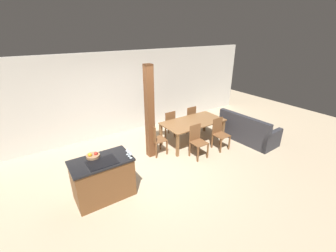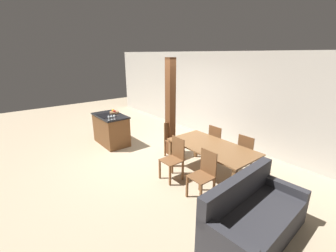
{
  "view_description": "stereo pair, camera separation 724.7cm",
  "coord_description": "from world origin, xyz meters",
  "px_view_note": "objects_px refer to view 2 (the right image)",
  "views": [
    {
      "loc": [
        -2.45,
        -4.34,
        3.33
      ],
      "look_at": [
        0.6,
        0.2,
        0.95
      ],
      "focal_mm": 24.0,
      "sensor_mm": 36.0,
      "label": 1
    },
    {
      "loc": [
        4.65,
        -3.05,
        2.63
      ],
      "look_at": [
        0.6,
        0.2,
        0.95
      ],
      "focal_mm": 24.0,
      "sensor_mm": 36.0,
      "label": 2
    }
  ],
  "objects_px": {
    "fruit_bowl": "(114,112)",
    "dining_chair_far_right": "(247,153)",
    "dining_table": "(212,149)",
    "dining_chair_near_right": "(204,174)",
    "dining_chair_near_left": "(174,158)",
    "dining_chair_far_left": "(217,142)",
    "wine_glass_near": "(109,116)",
    "wine_glass_far": "(114,115)",
    "couch": "(254,218)",
    "wine_glass_middle": "(111,116)",
    "dining_chair_head_end": "(173,139)",
    "timber_post": "(170,108)",
    "kitchen_island": "(111,129)"
  },
  "relations": [
    {
      "from": "kitchen_island",
      "to": "dining_chair_near_left",
      "type": "bearing_deg",
      "value": 3.71
    },
    {
      "from": "dining_chair_head_end",
      "to": "dining_chair_near_right",
      "type": "bearing_deg",
      "value": -112.12
    },
    {
      "from": "dining_table",
      "to": "timber_post",
      "type": "bearing_deg",
      "value": 178.38
    },
    {
      "from": "dining_chair_near_left",
      "to": "dining_chair_near_right",
      "type": "relative_size",
      "value": 1.0
    },
    {
      "from": "dining_chair_far_right",
      "to": "wine_glass_middle",
      "type": "bearing_deg",
      "value": 30.64
    },
    {
      "from": "couch",
      "to": "dining_chair_near_left",
      "type": "bearing_deg",
      "value": 82.88
    },
    {
      "from": "dining_chair_far_left",
      "to": "wine_glass_far",
      "type": "bearing_deg",
      "value": 38.27
    },
    {
      "from": "fruit_bowl",
      "to": "dining_chair_near_left",
      "type": "xyz_separation_m",
      "value": [
        2.82,
        -0.01,
        -0.46
      ]
    },
    {
      "from": "couch",
      "to": "dining_chair_far_left",
      "type": "bearing_deg",
      "value": 48.56
    },
    {
      "from": "dining_table",
      "to": "dining_chair_near_right",
      "type": "height_order",
      "value": "dining_chair_near_right"
    },
    {
      "from": "dining_table",
      "to": "dining_chair_head_end",
      "type": "relative_size",
      "value": 2.08
    },
    {
      "from": "wine_glass_middle",
      "to": "dining_chair_near_right",
      "type": "bearing_deg",
      "value": 6.95
    },
    {
      "from": "couch",
      "to": "dining_chair_near_right",
      "type": "bearing_deg",
      "value": 79.88
    },
    {
      "from": "wine_glass_near",
      "to": "dining_chair_far_left",
      "type": "bearing_deg",
      "value": 40.81
    },
    {
      "from": "wine_glass_near",
      "to": "dining_chair_near_left",
      "type": "xyz_separation_m",
      "value": [
        2.19,
        0.45,
        -0.53
      ]
    },
    {
      "from": "wine_glass_middle",
      "to": "dining_chair_near_left",
      "type": "height_order",
      "value": "wine_glass_middle"
    },
    {
      "from": "dining_chair_near_right",
      "to": "dining_chair_far_left",
      "type": "xyz_separation_m",
      "value": [
        -0.87,
        1.44,
        0.0
      ]
    },
    {
      "from": "dining_chair_far_left",
      "to": "dining_chair_head_end",
      "type": "distance_m",
      "value": 1.16
    },
    {
      "from": "dining_table",
      "to": "timber_post",
      "type": "relative_size",
      "value": 0.76
    },
    {
      "from": "wine_glass_middle",
      "to": "couch",
      "type": "bearing_deg",
      "value": 3.21
    },
    {
      "from": "wine_glass_far",
      "to": "dining_chair_near_right",
      "type": "distance_m",
      "value": 3.12
    },
    {
      "from": "wine_glass_middle",
      "to": "fruit_bowl",
      "type": "bearing_deg",
      "value": 148.91
    },
    {
      "from": "kitchen_island",
      "to": "wine_glass_far",
      "type": "xyz_separation_m",
      "value": [
        0.54,
        -0.11,
        0.57
      ]
    },
    {
      "from": "kitchen_island",
      "to": "wine_glass_middle",
      "type": "xyz_separation_m",
      "value": [
        0.54,
        -0.2,
        0.57
      ]
    },
    {
      "from": "fruit_bowl",
      "to": "dining_table",
      "type": "xyz_separation_m",
      "value": [
        3.25,
        0.71,
        -0.31
      ]
    },
    {
      "from": "wine_glass_far",
      "to": "dining_chair_far_right",
      "type": "distance_m",
      "value": 3.55
    },
    {
      "from": "couch",
      "to": "dining_chair_head_end",
      "type": "bearing_deg",
      "value": 70.37
    },
    {
      "from": "wine_glass_far",
      "to": "timber_post",
      "type": "height_order",
      "value": "timber_post"
    },
    {
      "from": "wine_glass_far",
      "to": "dining_table",
      "type": "height_order",
      "value": "wine_glass_far"
    },
    {
      "from": "dining_table",
      "to": "timber_post",
      "type": "xyz_separation_m",
      "value": [
        -1.49,
        0.04,
        0.64
      ]
    },
    {
      "from": "wine_glass_near",
      "to": "wine_glass_far",
      "type": "xyz_separation_m",
      "value": [
        0.0,
        0.16,
        0.0
      ]
    },
    {
      "from": "kitchen_island",
      "to": "dining_chair_far_right",
      "type": "height_order",
      "value": "dining_chair_far_right"
    },
    {
      "from": "wine_glass_far",
      "to": "timber_post",
      "type": "bearing_deg",
      "value": 42.74
    },
    {
      "from": "fruit_bowl",
      "to": "dining_chair_far_right",
      "type": "bearing_deg",
      "value": 21.24
    },
    {
      "from": "dining_table",
      "to": "kitchen_island",
      "type": "bearing_deg",
      "value": -164.18
    },
    {
      "from": "kitchen_island",
      "to": "dining_chair_head_end",
      "type": "bearing_deg",
      "value": 26.15
    },
    {
      "from": "dining_chair_near_left",
      "to": "couch",
      "type": "bearing_deg",
      "value": -3.95
    },
    {
      "from": "kitchen_island",
      "to": "couch",
      "type": "distance_m",
      "value": 4.73
    },
    {
      "from": "wine_glass_middle",
      "to": "wine_glass_near",
      "type": "bearing_deg",
      "value": -90.0
    },
    {
      "from": "fruit_bowl",
      "to": "wine_glass_middle",
      "type": "height_order",
      "value": "wine_glass_middle"
    },
    {
      "from": "wine_glass_near",
      "to": "dining_chair_head_end",
      "type": "height_order",
      "value": "wine_glass_near"
    },
    {
      "from": "dining_chair_near_left",
      "to": "couch",
      "type": "distance_m",
      "value": 2.01
    },
    {
      "from": "dining_table",
      "to": "couch",
      "type": "bearing_deg",
      "value": -28.7
    },
    {
      "from": "dining_table",
      "to": "dining_chair_near_right",
      "type": "relative_size",
      "value": 2.08
    },
    {
      "from": "wine_glass_near",
      "to": "couch",
      "type": "distance_m",
      "value": 4.26
    },
    {
      "from": "dining_chair_near_left",
      "to": "dining_chair_far_left",
      "type": "height_order",
      "value": "same"
    },
    {
      "from": "dining_chair_head_end",
      "to": "wine_glass_near",
      "type": "bearing_deg",
      "value": 132.34
    },
    {
      "from": "wine_glass_near",
      "to": "couch",
      "type": "bearing_deg",
      "value": 4.33
    },
    {
      "from": "dining_table",
      "to": "dining_chair_near_right",
      "type": "xyz_separation_m",
      "value": [
        0.43,
        -0.72,
        -0.15
      ]
    },
    {
      "from": "wine_glass_near",
      "to": "wine_glass_middle",
      "type": "xyz_separation_m",
      "value": [
        0.0,
        0.08,
        0.0
      ]
    }
  ]
}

